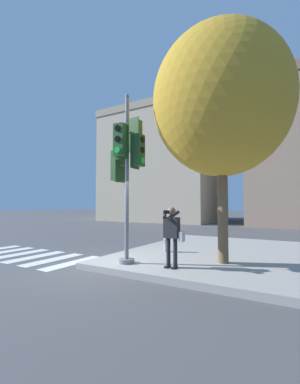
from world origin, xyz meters
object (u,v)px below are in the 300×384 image
(traffic_signal_pole, at_px, (128,159))
(fire_hydrant, at_px, (166,241))
(person_photographer, at_px, (172,231))
(street_tree, at_px, (221,102))

(traffic_signal_pole, distance_m, fire_hydrant, 3.38)
(traffic_signal_pole, xyz_separation_m, person_photographer, (1.34, 0.15, -2.03))
(traffic_signal_pole, bearing_deg, person_photographer, 6.51)
(traffic_signal_pole, xyz_separation_m, street_tree, (2.35, 1.40, 1.69))
(person_photographer, height_order, street_tree, street_tree)
(fire_hydrant, bearing_deg, person_photographer, -59.19)
(traffic_signal_pole, relative_size, fire_hydrant, 6.73)
(person_photographer, bearing_deg, fire_hydrant, 120.81)
(traffic_signal_pole, bearing_deg, street_tree, 30.78)
(traffic_signal_pole, height_order, fire_hydrant, traffic_signal_pole)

